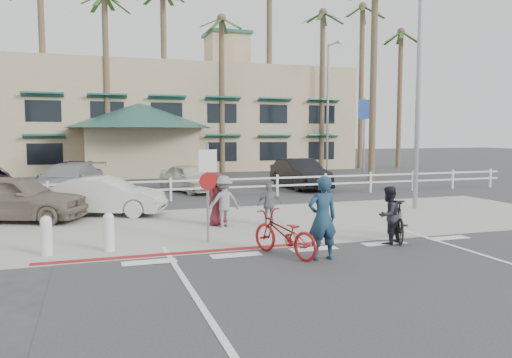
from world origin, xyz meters
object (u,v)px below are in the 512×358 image
object	(u,v)px
bike_black	(397,220)
car_white_sedan	(105,196)
sign_post	(208,188)
bike_red	(284,234)
car_red_compact	(16,198)

from	to	relation	value
bike_black	car_white_sedan	world-z (taller)	car_white_sedan
sign_post	bike_red	size ratio (longest dim) A/B	1.45
car_white_sedan	car_red_compact	world-z (taller)	car_red_compact
sign_post	car_white_sedan	xyz separation A→B (m)	(-2.42, 5.39, -0.77)
bike_red	bike_black	size ratio (longest dim) A/B	1.10
sign_post	bike_red	bearing A→B (deg)	-56.04
bike_black	car_white_sedan	distance (m)	9.91
bike_red	sign_post	bearing A→B (deg)	-79.27
car_white_sedan	bike_black	bearing A→B (deg)	-112.16
sign_post	bike_black	bearing A→B (deg)	-15.66
car_white_sedan	car_red_compact	bearing A→B (deg)	117.59
sign_post	bike_black	world-z (taller)	sign_post
sign_post	car_red_compact	xyz separation A→B (m)	(-5.21, 5.05, -0.68)
car_white_sedan	car_red_compact	size ratio (longest dim) A/B	0.91
bike_red	car_white_sedan	xyz separation A→B (m)	(-3.76, 7.39, 0.15)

